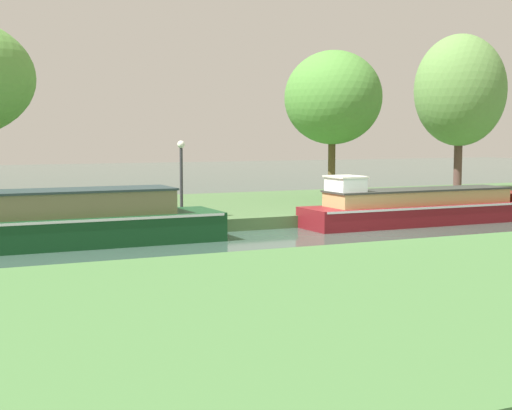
{
  "coord_description": "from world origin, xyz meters",
  "views": [
    {
      "loc": [
        -12.11,
        -19.26,
        3.05
      ],
      "look_at": [
        -2.67,
        1.2,
        0.9
      ],
      "focal_mm": 51.57,
      "sensor_mm": 36.0,
      "label": 1
    }
  ],
  "objects_px": {
    "lamp_post": "(181,168)",
    "mooring_post_near": "(41,214)",
    "willow_tree_centre": "(333,98)",
    "maroon_barge": "(422,207)",
    "willow_tree_right": "(460,91)",
    "mooring_post_far": "(113,212)",
    "forest_narrowboat": "(43,221)"
  },
  "relations": [
    {
      "from": "willow_tree_centre",
      "to": "maroon_barge",
      "type": "bearing_deg",
      "value": -87.1
    },
    {
      "from": "lamp_post",
      "to": "mooring_post_near",
      "type": "xyz_separation_m",
      "value": [
        -4.44,
        -0.6,
        -1.21
      ]
    },
    {
      "from": "maroon_barge",
      "to": "mooring_post_far",
      "type": "relative_size",
      "value": 11.96
    },
    {
      "from": "willow_tree_centre",
      "to": "mooring_post_near",
      "type": "height_order",
      "value": "willow_tree_centre"
    },
    {
      "from": "willow_tree_centre",
      "to": "lamp_post",
      "type": "height_order",
      "value": "willow_tree_centre"
    },
    {
      "from": "maroon_barge",
      "to": "willow_tree_centre",
      "type": "relative_size",
      "value": 1.47
    },
    {
      "from": "willow_tree_right",
      "to": "lamp_post",
      "type": "bearing_deg",
      "value": -161.25
    },
    {
      "from": "mooring_post_near",
      "to": "mooring_post_far",
      "type": "height_order",
      "value": "mooring_post_near"
    },
    {
      "from": "forest_narrowboat",
      "to": "lamp_post",
      "type": "relative_size",
      "value": 4.01
    },
    {
      "from": "maroon_barge",
      "to": "forest_narrowboat",
      "type": "height_order",
      "value": "forest_narrowboat"
    },
    {
      "from": "maroon_barge",
      "to": "mooring_post_far",
      "type": "height_order",
      "value": "maroon_barge"
    },
    {
      "from": "willow_tree_right",
      "to": "mooring_post_near",
      "type": "height_order",
      "value": "willow_tree_right"
    },
    {
      "from": "willow_tree_centre",
      "to": "mooring_post_near",
      "type": "bearing_deg",
      "value": -159.94
    },
    {
      "from": "forest_narrowboat",
      "to": "mooring_post_far",
      "type": "xyz_separation_m",
      "value": [
        2.22,
        1.12,
        0.07
      ]
    },
    {
      "from": "forest_narrowboat",
      "to": "mooring_post_near",
      "type": "relative_size",
      "value": 12.95
    },
    {
      "from": "maroon_barge",
      "to": "lamp_post",
      "type": "height_order",
      "value": "lamp_post"
    },
    {
      "from": "willow_tree_centre",
      "to": "mooring_post_far",
      "type": "relative_size",
      "value": 8.11
    },
    {
      "from": "willow_tree_centre",
      "to": "forest_narrowboat",
      "type": "bearing_deg",
      "value": -155.71
    },
    {
      "from": "maroon_barge",
      "to": "lamp_post",
      "type": "distance_m",
      "value": 8.43
    },
    {
      "from": "willow_tree_right",
      "to": "mooring_post_far",
      "type": "relative_size",
      "value": 9.8
    },
    {
      "from": "maroon_barge",
      "to": "mooring_post_near",
      "type": "distance_m",
      "value": 12.62
    },
    {
      "from": "maroon_barge",
      "to": "willow_tree_right",
      "type": "distance_m",
      "value": 11.18
    },
    {
      "from": "maroon_barge",
      "to": "forest_narrowboat",
      "type": "bearing_deg",
      "value": -180.0
    },
    {
      "from": "willow_tree_centre",
      "to": "willow_tree_right",
      "type": "xyz_separation_m",
      "value": [
        7.72,
        1.4,
        0.56
      ]
    },
    {
      "from": "lamp_post",
      "to": "mooring_post_near",
      "type": "height_order",
      "value": "lamp_post"
    },
    {
      "from": "mooring_post_near",
      "to": "mooring_post_far",
      "type": "relative_size",
      "value": 1.02
    },
    {
      "from": "willow_tree_right",
      "to": "mooring_post_near",
      "type": "xyz_separation_m",
      "value": [
        -20.01,
        -5.89,
        -4.34
      ]
    },
    {
      "from": "forest_narrowboat",
      "to": "mooring_post_near",
      "type": "distance_m",
      "value": 1.13
    },
    {
      "from": "willow_tree_centre",
      "to": "lamp_post",
      "type": "distance_m",
      "value": 9.13
    },
    {
      "from": "forest_narrowboat",
      "to": "willow_tree_right",
      "type": "height_order",
      "value": "willow_tree_right"
    },
    {
      "from": "willow_tree_right",
      "to": "lamp_post",
      "type": "height_order",
      "value": "willow_tree_right"
    },
    {
      "from": "mooring_post_near",
      "to": "maroon_barge",
      "type": "bearing_deg",
      "value": -5.1
    }
  ]
}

